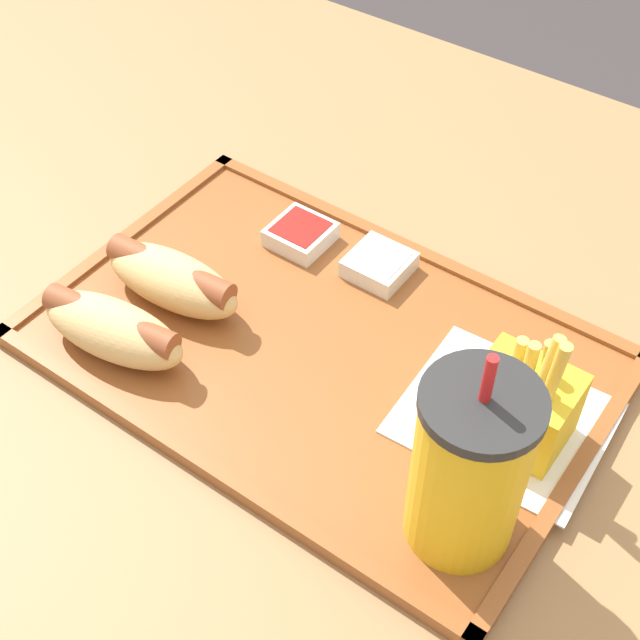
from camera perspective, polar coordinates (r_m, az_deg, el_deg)
name	(u,v)px	position (r m, az deg, el deg)	size (l,w,h in m)	color
dining_table	(293,548)	(1.06, -1.72, -14.36)	(1.45, 0.94, 0.78)	olive
food_tray	(320,349)	(0.72, 0.00, -1.90)	(0.45, 0.29, 0.01)	brown
paper_napkin	(504,418)	(0.68, 11.69, -6.17)	(0.15, 0.13, 0.00)	white
soda_cup	(469,468)	(0.56, 9.52, -9.32)	(0.08, 0.08, 0.17)	gold
hot_dog_far	(113,328)	(0.71, -13.13, -0.53)	(0.13, 0.07, 0.05)	#DBB270
hot_dog_near	(172,279)	(0.74, -9.45, 2.63)	(0.13, 0.06, 0.05)	#DBB270
fries_carton	(524,402)	(0.65, 12.95, -5.14)	(0.07, 0.06, 0.12)	gold
sauce_cup_mayo	(379,264)	(0.77, 3.81, 3.59)	(0.05, 0.05, 0.02)	silver
sauce_cup_ketchup	(301,234)	(0.79, -1.25, 5.54)	(0.05, 0.05, 0.02)	silver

